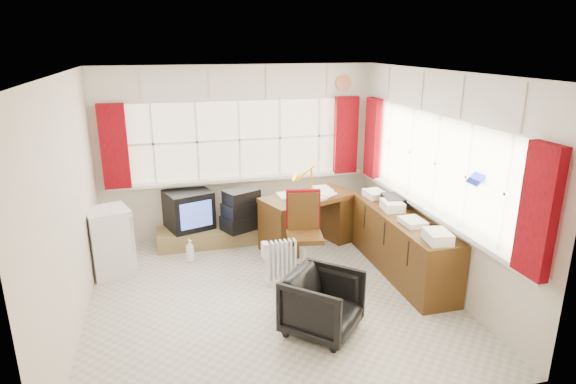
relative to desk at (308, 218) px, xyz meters
name	(u,v)px	position (x,y,z in m)	size (l,w,h in m)	color
ground	(271,297)	(-0.83, -1.30, -0.42)	(4.00, 4.00, 0.00)	beige
room_walls	(269,170)	(-0.83, -1.30, 1.08)	(4.00, 4.00, 4.00)	beige
window_back	(241,174)	(-0.83, 0.64, 0.53)	(3.70, 0.12, 3.60)	beige
window_right	(430,205)	(1.11, -1.30, 0.53)	(0.12, 3.70, 3.60)	beige
curtains	(324,151)	(0.09, -0.38, 1.04)	(3.83, 3.83, 1.15)	maroon
overhead_cabinets	(328,88)	(0.15, -0.32, 1.83)	(3.98, 3.98, 0.48)	silver
desk	(308,218)	(0.00, 0.00, 0.00)	(1.44, 1.04, 0.79)	#4D2F12
desk_lamp	(312,175)	(0.04, -0.04, 0.64)	(0.15, 0.13, 0.45)	#F6AE0A
task_chair	(304,230)	(-0.28, -0.75, 0.14)	(0.50, 0.53, 1.05)	black
office_chair	(323,304)	(-0.48, -2.09, -0.10)	(0.67, 0.69, 0.62)	black
radiator	(281,266)	(-0.63, -1.01, -0.19)	(0.37, 0.16, 0.55)	white
credenza	(402,243)	(0.90, -1.10, -0.02)	(0.50, 2.00, 0.85)	#4D2F12
file_tray	(395,201)	(0.98, -0.67, 0.40)	(0.29, 0.37, 0.12)	black
tv_bench	(207,236)	(-1.38, 0.42, -0.29)	(1.40, 0.50, 0.25)	olive
crt_tv	(189,209)	(-1.61, 0.50, 0.10)	(0.73, 0.70, 0.54)	black
hifi_stack	(242,211)	(-0.89, 0.25, 0.10)	(0.64, 0.55, 0.58)	black
mini_fridge	(110,241)	(-2.63, -0.17, 0.00)	(0.62, 0.62, 0.84)	white
spray_bottle_a	(190,251)	(-1.66, -0.12, -0.26)	(0.12, 0.12, 0.31)	white
spray_bottle_b	(275,267)	(-0.65, -0.75, -0.33)	(0.08, 0.08, 0.18)	#95DFCC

